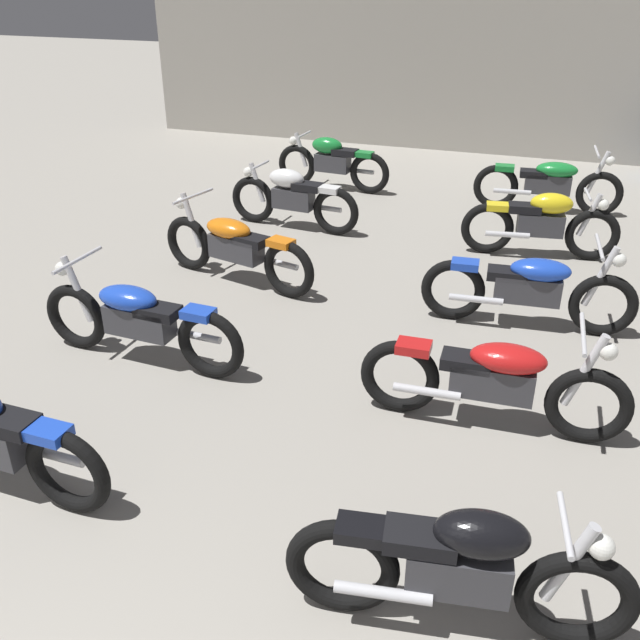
{
  "coord_description": "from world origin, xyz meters",
  "views": [
    {
      "loc": [
        1.82,
        0.06,
        3.47
      ],
      "look_at": [
        0.0,
        5.38,
        0.55
      ],
      "focal_mm": 39.49,
      "sensor_mm": 36.0,
      "label": 1
    }
  ],
  "objects_px": {
    "motorcycle_left_row_2": "(138,319)",
    "motorcycle_right_row_1": "(460,567)",
    "motorcycle_right_row_2": "(494,379)",
    "motorcycle_left_row_3": "(235,246)",
    "motorcycle_right_row_5": "(549,183)",
    "motorcycle_left_row_4": "(293,197)",
    "motorcycle_right_row_4": "(541,222)",
    "motorcycle_right_row_3": "(529,287)",
    "motorcycle_left_row_5": "(332,161)"
  },
  "relations": [
    {
      "from": "motorcycle_right_row_5",
      "to": "motorcycle_left_row_4",
      "type": "bearing_deg",
      "value": -150.56
    },
    {
      "from": "motorcycle_left_row_3",
      "to": "motorcycle_right_row_3",
      "type": "distance_m",
      "value": 3.34
    },
    {
      "from": "motorcycle_left_row_4",
      "to": "motorcycle_right_row_5",
      "type": "xyz_separation_m",
      "value": [
        3.37,
        1.9,
        -0.01
      ]
    },
    {
      "from": "motorcycle_left_row_3",
      "to": "motorcycle_right_row_3",
      "type": "xyz_separation_m",
      "value": [
        3.34,
        -0.07,
        0.0
      ]
    },
    {
      "from": "motorcycle_right_row_2",
      "to": "motorcycle_right_row_4",
      "type": "relative_size",
      "value": 1.11
    },
    {
      "from": "motorcycle_right_row_1",
      "to": "motorcycle_right_row_3",
      "type": "relative_size",
      "value": 0.9
    },
    {
      "from": "motorcycle_left_row_4",
      "to": "motorcycle_right_row_2",
      "type": "height_order",
      "value": "motorcycle_right_row_2"
    },
    {
      "from": "motorcycle_left_row_3",
      "to": "motorcycle_right_row_3",
      "type": "relative_size",
      "value": 0.98
    },
    {
      "from": "motorcycle_left_row_4",
      "to": "motorcycle_right_row_3",
      "type": "distance_m",
      "value": 3.94
    },
    {
      "from": "motorcycle_left_row_4",
      "to": "motorcycle_right_row_2",
      "type": "xyz_separation_m",
      "value": [
        3.23,
        -3.94,
        -0.01
      ]
    },
    {
      "from": "motorcycle_left_row_4",
      "to": "motorcycle_right_row_1",
      "type": "distance_m",
      "value": 6.83
    },
    {
      "from": "motorcycle_left_row_4",
      "to": "motorcycle_right_row_3",
      "type": "xyz_separation_m",
      "value": [
        3.37,
        -2.04,
        -0.01
      ]
    },
    {
      "from": "motorcycle_right_row_1",
      "to": "motorcycle_right_row_2",
      "type": "xyz_separation_m",
      "value": [
        -0.05,
        2.06,
        -0.01
      ]
    },
    {
      "from": "motorcycle_left_row_5",
      "to": "motorcycle_right_row_3",
      "type": "distance_m",
      "value": 5.3
    },
    {
      "from": "motorcycle_left_row_3",
      "to": "motorcycle_left_row_5",
      "type": "bearing_deg",
      "value": 91.4
    },
    {
      "from": "motorcycle_right_row_2",
      "to": "motorcycle_right_row_1",
      "type": "bearing_deg",
      "value": -88.72
    },
    {
      "from": "motorcycle_left_row_5",
      "to": "motorcycle_right_row_4",
      "type": "height_order",
      "value": "same"
    },
    {
      "from": "motorcycle_left_row_5",
      "to": "motorcycle_right_row_3",
      "type": "height_order",
      "value": "motorcycle_right_row_3"
    },
    {
      "from": "motorcycle_right_row_1",
      "to": "motorcycle_right_row_3",
      "type": "xyz_separation_m",
      "value": [
        0.09,
        3.95,
        -0.01
      ]
    },
    {
      "from": "motorcycle_left_row_3",
      "to": "motorcycle_right_row_5",
      "type": "xyz_separation_m",
      "value": [
        3.34,
        3.87,
        0.0
      ]
    },
    {
      "from": "motorcycle_left_row_2",
      "to": "motorcycle_left_row_4",
      "type": "relative_size",
      "value": 1.1
    },
    {
      "from": "motorcycle_left_row_5",
      "to": "motorcycle_right_row_3",
      "type": "bearing_deg",
      "value": -49.62
    },
    {
      "from": "motorcycle_left_row_3",
      "to": "motorcycle_right_row_1",
      "type": "relative_size",
      "value": 1.09
    },
    {
      "from": "motorcycle_right_row_4",
      "to": "motorcycle_right_row_5",
      "type": "xyz_separation_m",
      "value": [
        0.0,
        1.88,
        -0.01
      ]
    },
    {
      "from": "motorcycle_right_row_1",
      "to": "motorcycle_left_row_3",
      "type": "bearing_deg",
      "value": 128.86
    },
    {
      "from": "motorcycle_left_row_4",
      "to": "motorcycle_left_row_3",
      "type": "bearing_deg",
      "value": -89.11
    },
    {
      "from": "motorcycle_right_row_1",
      "to": "motorcycle_right_row_2",
      "type": "relative_size",
      "value": 0.9
    },
    {
      "from": "motorcycle_right_row_1",
      "to": "motorcycle_left_row_2",
      "type": "bearing_deg",
      "value": 148.33
    },
    {
      "from": "motorcycle_right_row_5",
      "to": "motorcycle_right_row_3",
      "type": "bearing_deg",
      "value": -90.09
    },
    {
      "from": "motorcycle_right_row_3",
      "to": "motorcycle_right_row_2",
      "type": "bearing_deg",
      "value": -94.15
    },
    {
      "from": "motorcycle_right_row_5",
      "to": "motorcycle_right_row_1",
      "type": "bearing_deg",
      "value": -90.71
    },
    {
      "from": "motorcycle_left_row_3",
      "to": "motorcycle_right_row_5",
      "type": "bearing_deg",
      "value": 49.19
    },
    {
      "from": "motorcycle_left_row_3",
      "to": "motorcycle_left_row_5",
      "type": "relative_size",
      "value": 1.08
    },
    {
      "from": "motorcycle_left_row_4",
      "to": "motorcycle_right_row_3",
      "type": "height_order",
      "value": "motorcycle_right_row_3"
    },
    {
      "from": "motorcycle_left_row_3",
      "to": "motorcycle_right_row_4",
      "type": "distance_m",
      "value": 3.89
    },
    {
      "from": "motorcycle_left_row_5",
      "to": "motorcycle_right_row_2",
      "type": "xyz_separation_m",
      "value": [
        3.29,
        -5.93,
        -0.01
      ]
    },
    {
      "from": "motorcycle_right_row_3",
      "to": "motorcycle_right_row_5",
      "type": "distance_m",
      "value": 3.94
    },
    {
      "from": "motorcycle_right_row_1",
      "to": "motorcycle_left_row_4",
      "type": "bearing_deg",
      "value": 118.65
    },
    {
      "from": "motorcycle_left_row_2",
      "to": "motorcycle_right_row_1",
      "type": "bearing_deg",
      "value": -31.67
    },
    {
      "from": "motorcycle_left_row_2",
      "to": "motorcycle_left_row_4",
      "type": "distance_m",
      "value": 3.95
    },
    {
      "from": "motorcycle_right_row_4",
      "to": "motorcycle_right_row_5",
      "type": "height_order",
      "value": "motorcycle_right_row_5"
    },
    {
      "from": "motorcycle_left_row_2",
      "to": "motorcycle_right_row_4",
      "type": "xyz_separation_m",
      "value": [
        3.41,
        3.97,
        0.01
      ]
    },
    {
      "from": "motorcycle_left_row_2",
      "to": "motorcycle_left_row_3",
      "type": "distance_m",
      "value": 1.98
    },
    {
      "from": "motorcycle_left_row_5",
      "to": "motorcycle_left_row_3",
      "type": "bearing_deg",
      "value": -88.6
    },
    {
      "from": "motorcycle_left_row_2",
      "to": "motorcycle_right_row_3",
      "type": "xyz_separation_m",
      "value": [
        3.41,
        1.91,
        0.0
      ]
    },
    {
      "from": "motorcycle_left_row_3",
      "to": "motorcycle_left_row_4",
      "type": "height_order",
      "value": "motorcycle_left_row_3"
    },
    {
      "from": "motorcycle_left_row_2",
      "to": "motorcycle_right_row_1",
      "type": "height_order",
      "value": "motorcycle_left_row_2"
    },
    {
      "from": "motorcycle_left_row_5",
      "to": "motorcycle_left_row_4",
      "type": "bearing_deg",
      "value": -88.1
    },
    {
      "from": "motorcycle_right_row_3",
      "to": "motorcycle_right_row_1",
      "type": "bearing_deg",
      "value": -91.33
    },
    {
      "from": "motorcycle_left_row_2",
      "to": "motorcycle_right_row_4",
      "type": "height_order",
      "value": "motorcycle_left_row_2"
    }
  ]
}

